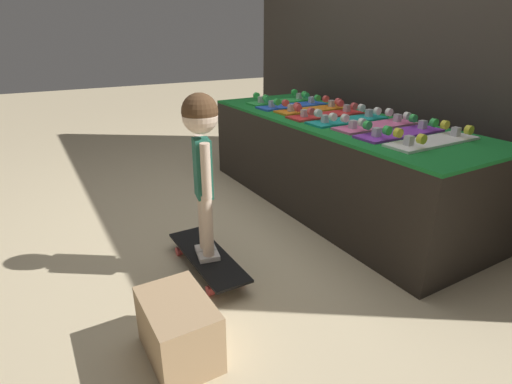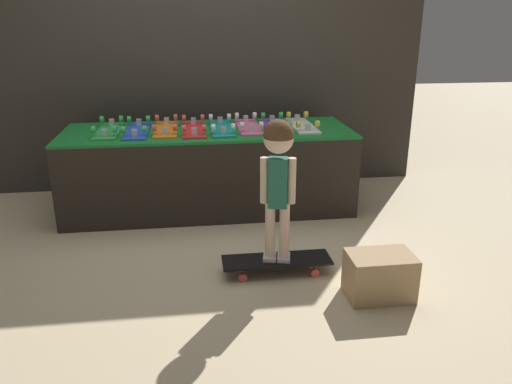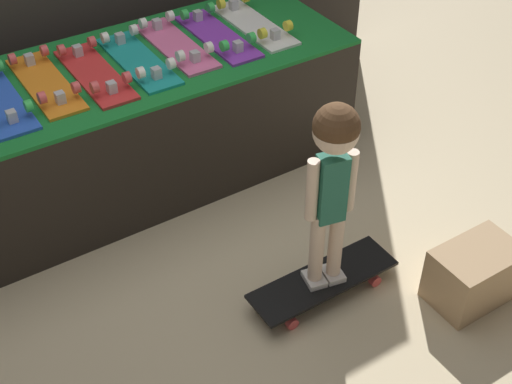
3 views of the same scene
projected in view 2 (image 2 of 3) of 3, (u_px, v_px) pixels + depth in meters
The scene contains 14 objects.
ground_plane at pixel (214, 232), 3.75m from camera, with size 16.00×16.00×0.00m, color beige.
back_wall at pixel (203, 65), 4.48m from camera, with size 4.02×0.10×2.23m.
display_rack at pixel (209, 169), 4.14m from camera, with size 2.32×0.82×0.67m.
skateboard_green_on_rack at pixel (109, 130), 3.95m from camera, with size 0.18×0.61×0.09m.
skateboard_blue_on_rack at pixel (137, 130), 3.95m from camera, with size 0.18×0.61×0.09m.
skateboard_orange_on_rack at pixel (166, 128), 4.00m from camera, with size 0.18×0.61×0.09m.
skateboard_red_on_rack at pixel (194, 128), 3.99m from camera, with size 0.18×0.61×0.09m.
skateboard_teal_on_rack at pixel (222, 127), 4.03m from camera, with size 0.18×0.61×0.09m.
skateboard_pink_on_rack at pixel (248, 126), 4.09m from camera, with size 0.18×0.61×0.09m.
skateboard_purple_on_rack at pixel (276, 125), 4.10m from camera, with size 0.18×0.61×0.09m.
skateboard_white_on_rack at pixel (302, 125), 4.13m from camera, with size 0.18×0.61×0.09m.
skateboard_on_floor at pixel (277, 261), 3.15m from camera, with size 0.69×0.21×0.09m.
child at pixel (278, 164), 2.93m from camera, with size 0.21×0.18×0.89m.
storage_box at pixel (380, 276), 2.86m from camera, with size 0.37×0.25×0.26m.
Camera 2 is at (-0.14, -3.44, 1.54)m, focal length 35.00 mm.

